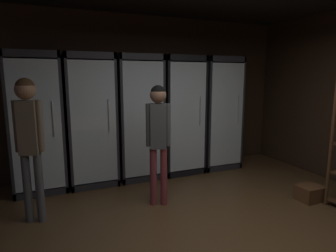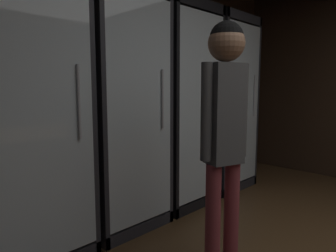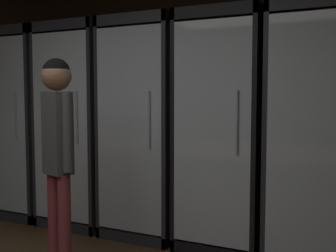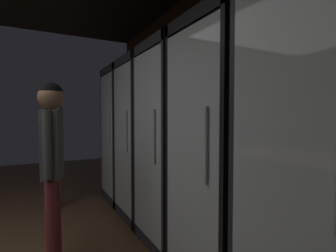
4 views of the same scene
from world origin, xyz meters
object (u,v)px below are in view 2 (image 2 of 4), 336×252
Objects in this scene: cooler_center at (114,113)px; shopper_near at (225,121)px; cooler_right at (174,108)px; cooler_far_right at (217,105)px; cooler_left at (23,119)px.

shopper_near is at bearing -93.60° from cooler_center.
cooler_right is 1.00× the size of cooler_far_right.
cooler_left is at bearing 179.98° from cooler_right.
cooler_left is 1.00× the size of cooler_center.
cooler_right is at bearing -180.00° from cooler_far_right.
cooler_right is at bearing -0.00° from cooler_center.
cooler_center reaches higher than shopper_near.
cooler_left is 1.29× the size of shopper_near.
cooler_left is at bearing 179.99° from cooler_far_right.
cooler_center is at bearing -0.04° from cooler_left.
cooler_far_right is 2.06m from shopper_near.
cooler_center is 1.00× the size of cooler_far_right.
cooler_left is 1.00× the size of cooler_far_right.
cooler_center is 0.78m from cooler_right.
cooler_center and cooler_far_right have the same top height.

